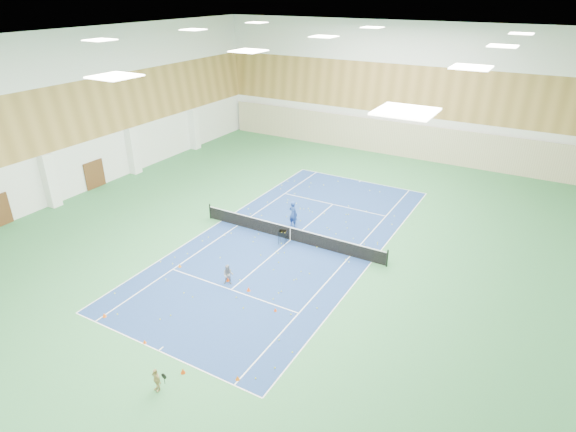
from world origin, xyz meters
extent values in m
plane|color=#317340|center=(0.00, 0.00, 0.00)|extent=(40.00, 40.00, 0.00)
cube|color=navy|center=(0.00, 0.00, 0.01)|extent=(10.97, 23.77, 0.01)
cube|color=#C6B793|center=(0.00, 19.75, 1.60)|extent=(35.40, 0.16, 3.20)
cube|color=#593319|center=(-17.92, 0.00, 1.10)|extent=(0.08, 1.80, 2.20)
imported|color=navy|center=(-0.80, 1.80, 0.92)|extent=(0.75, 0.57, 1.84)
imported|color=gray|center=(-0.44, -6.01, 0.59)|extent=(0.71, 0.65, 1.19)
imported|color=tan|center=(1.58, -13.59, 0.54)|extent=(0.67, 0.41, 1.07)
cone|color=orange|center=(-3.93, -6.00, 0.11)|extent=(0.20, 0.20, 0.22)
cone|color=#F5420C|center=(-0.66, -5.80, 0.13)|extent=(0.23, 0.23, 0.25)
cone|color=#FD470D|center=(0.87, -6.02, 0.12)|extent=(0.22, 0.22, 0.24)
cone|color=#EC450C|center=(3.02, -6.82, 0.10)|extent=(0.18, 0.18, 0.19)
cone|color=#FF570D|center=(-4.02, -11.39, 0.11)|extent=(0.21, 0.21, 0.23)
cone|color=#EF560C|center=(-0.91, -11.81, 0.10)|extent=(0.17, 0.17, 0.19)
cone|color=#DF420B|center=(1.85, -12.38, 0.12)|extent=(0.21, 0.21, 0.23)
cone|color=orange|center=(4.06, -11.56, 0.11)|extent=(0.20, 0.20, 0.21)
camera|label=1|loc=(13.29, -23.47, 14.68)|focal=30.00mm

